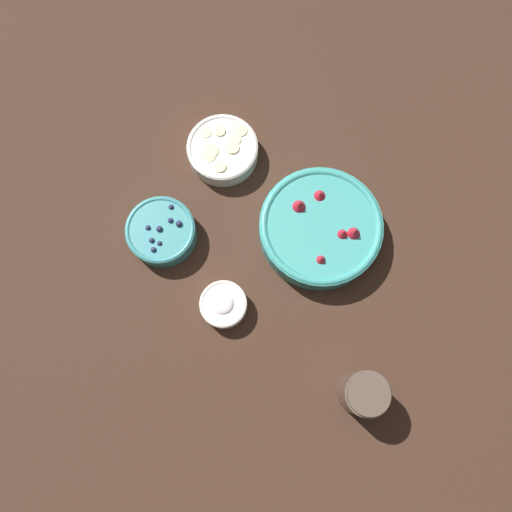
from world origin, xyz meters
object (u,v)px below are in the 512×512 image
bowl_blueberries (161,231)px  bowl_bananas (223,150)px  jar_chocolate (363,393)px  bowl_cream (223,305)px  bowl_strawberries (320,228)px

bowl_blueberries → bowl_bananas: bowl_blueberries is taller
bowl_bananas → jar_chocolate: (-0.48, 0.39, 0.02)m
bowl_bananas → jar_chocolate: 0.62m
bowl_blueberries → bowl_cream: bearing=153.0°
bowl_strawberries → bowl_blueberries: bearing=23.3°
bowl_strawberries → bowl_blueberries: 0.35m
bowl_strawberries → bowl_bananas: bowl_strawberries is taller
bowl_bananas → bowl_strawberries: bearing=161.1°
bowl_strawberries → bowl_blueberries: size_ratio=1.76×
bowl_blueberries → bowl_cream: (-0.19, 0.10, -0.00)m
bowl_strawberries → bowl_bananas: 0.29m
bowl_blueberries → bowl_bananas: (-0.05, -0.23, -0.00)m
bowl_blueberries → bowl_cream: bowl_blueberries is taller
bowl_strawberries → bowl_bananas: (0.27, -0.09, -0.01)m
bowl_strawberries → bowl_cream: bearing=60.8°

